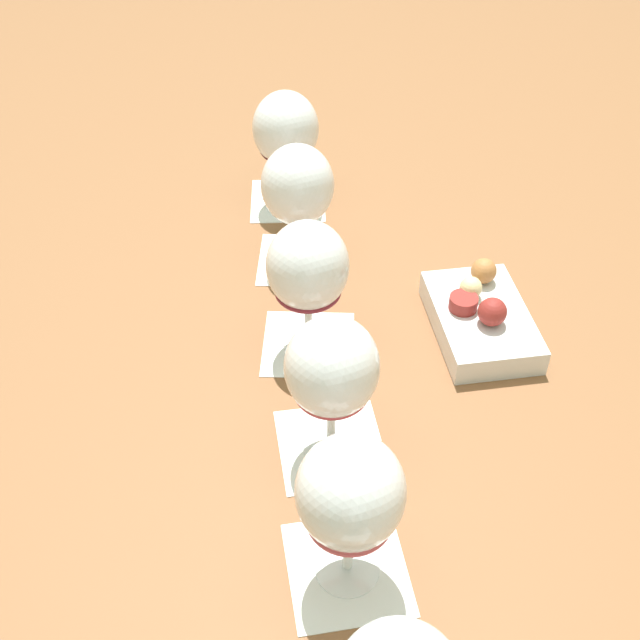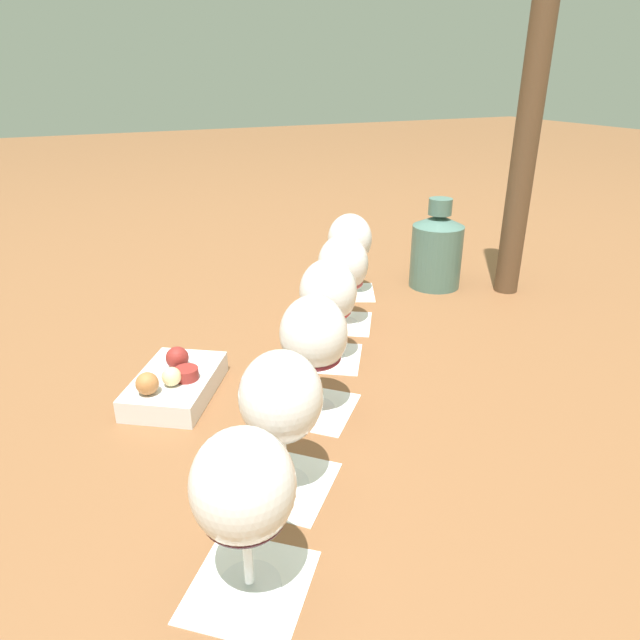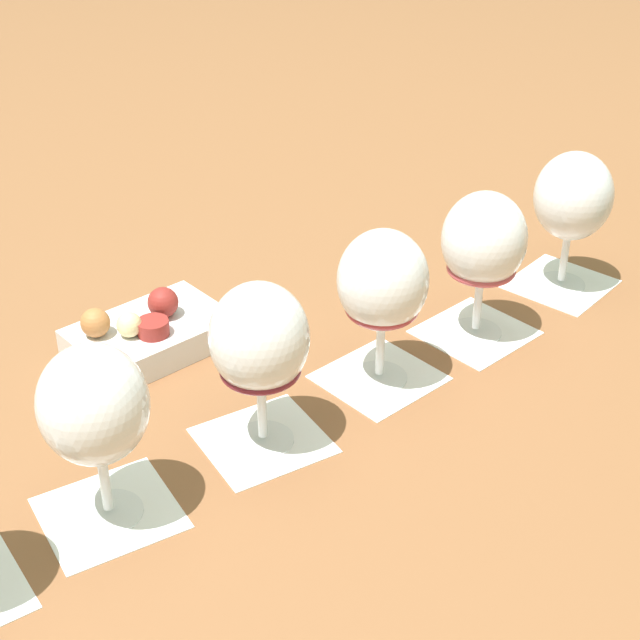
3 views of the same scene
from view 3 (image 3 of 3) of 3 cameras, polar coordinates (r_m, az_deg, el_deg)
ground_plane at (r=1.00m, az=0.01°, el=-5.16°), size 8.00×8.00×0.00m
tasting_card_0 at (r=1.25m, az=13.82°, el=2.07°), size 0.15×0.15×0.00m
tasting_card_1 at (r=1.13m, az=9.01°, el=-0.69°), size 0.15×0.15×0.00m
tasting_card_2 at (r=1.05m, az=3.46°, el=-3.34°), size 0.15×0.16×0.00m
tasting_card_3 at (r=0.96m, az=-3.33°, el=-6.99°), size 0.16×0.16×0.00m
tasting_card_4 at (r=0.90m, az=-12.15°, el=-10.90°), size 0.16×0.16×0.00m
wine_glass_0 at (r=1.20m, az=14.49°, el=6.68°), size 0.09×0.09×0.17m
wine_glass_1 at (r=1.08m, az=9.50°, el=4.35°), size 0.09×0.09×0.17m
wine_glass_2 at (r=0.99m, az=3.66°, el=1.96°), size 0.09×0.09×0.17m
wine_glass_3 at (r=0.89m, az=-3.54°, el=-1.39°), size 0.09×0.09×0.17m
wine_glass_4 at (r=0.83m, az=-13.00°, el=-5.23°), size 0.09×0.09×0.17m
snack_dish at (r=1.09m, az=-9.98°, el=-0.77°), size 0.18×0.20×0.07m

